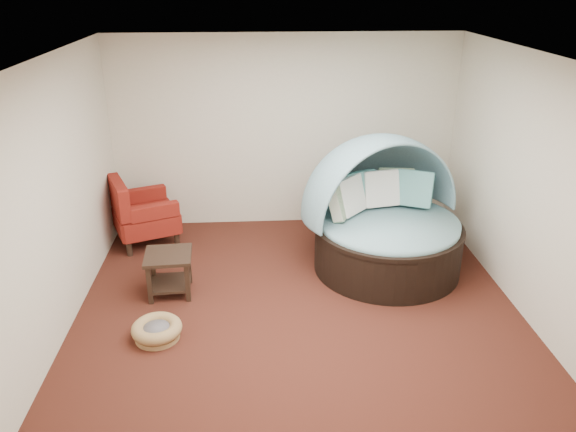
{
  "coord_description": "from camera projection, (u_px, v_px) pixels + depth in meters",
  "views": [
    {
      "loc": [
        -0.47,
        -5.47,
        3.53
      ],
      "look_at": [
        -0.08,
        0.6,
        0.89
      ],
      "focal_mm": 35.0,
      "sensor_mm": 36.0,
      "label": 1
    }
  ],
  "objects": [
    {
      "name": "ceiling",
      "position": [
        300.0,
        57.0,
        5.32
      ],
      "size": [
        5.0,
        5.0,
        0.0
      ],
      "primitive_type": "plane",
      "rotation": [
        3.14,
        0.0,
        0.0
      ],
      "color": "white",
      "rests_on": "wall_back"
    },
    {
      "name": "wall_right",
      "position": [
        531.0,
        189.0,
        6.03
      ],
      "size": [
        0.0,
        5.0,
        5.0
      ],
      "primitive_type": "plane",
      "rotation": [
        1.57,
        0.0,
        -1.57
      ],
      "color": "beige",
      "rests_on": "floor"
    },
    {
      "name": "side_table",
      "position": [
        169.0,
        268.0,
        6.62
      ],
      "size": [
        0.57,
        0.57,
        0.52
      ],
      "rotation": [
        0.0,
        0.0,
        0.06
      ],
      "color": "black",
      "rests_on": "floor"
    },
    {
      "name": "red_armchair",
      "position": [
        141.0,
        213.0,
        7.84
      ],
      "size": [
        1.08,
        1.08,
        0.97
      ],
      "rotation": [
        0.0,
        0.0,
        0.39
      ],
      "color": "black",
      "rests_on": "floor"
    },
    {
      "name": "pet_basket",
      "position": [
        157.0,
        330.0,
        5.87
      ],
      "size": [
        0.58,
        0.58,
        0.18
      ],
      "rotation": [
        0.0,
        0.0,
        -0.09
      ],
      "color": "olive",
      "rests_on": "floor"
    },
    {
      "name": "wall_front",
      "position": [
        331.0,
        335.0,
        3.59
      ],
      "size": [
        5.0,
        0.0,
        5.0
      ],
      "primitive_type": "plane",
      "rotation": [
        -1.57,
        0.0,
        0.0
      ],
      "color": "beige",
      "rests_on": "floor"
    },
    {
      "name": "wall_back",
      "position": [
        285.0,
        132.0,
        8.17
      ],
      "size": [
        5.0,
        0.0,
        5.0
      ],
      "primitive_type": "plane",
      "rotation": [
        1.57,
        0.0,
        0.0
      ],
      "color": "beige",
      "rests_on": "floor"
    },
    {
      "name": "floor",
      "position": [
        298.0,
        308.0,
        6.44
      ],
      "size": [
        5.0,
        5.0,
        0.0
      ],
      "primitive_type": "plane",
      "color": "#441C13",
      "rests_on": "ground"
    },
    {
      "name": "canopy_daybed",
      "position": [
        385.0,
        208.0,
        7.09
      ],
      "size": [
        2.44,
        2.41,
        1.72
      ],
      "rotation": [
        0.0,
        0.0,
        0.35
      ],
      "color": "black",
      "rests_on": "floor"
    },
    {
      "name": "wall_left",
      "position": [
        56.0,
        200.0,
        5.73
      ],
      "size": [
        0.0,
        5.0,
        5.0
      ],
      "primitive_type": "plane",
      "rotation": [
        1.57,
        0.0,
        1.57
      ],
      "color": "beige",
      "rests_on": "floor"
    }
  ]
}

